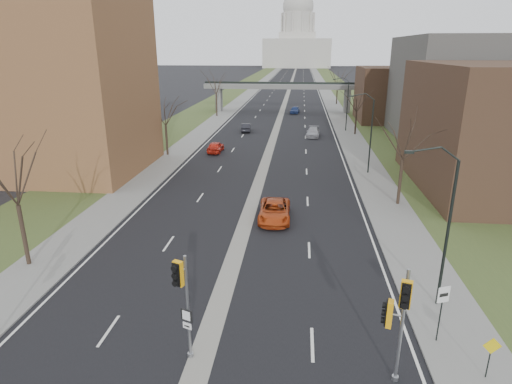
% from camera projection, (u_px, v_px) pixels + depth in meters
% --- Properties ---
extents(ground, '(700.00, 700.00, 0.00)m').
position_uv_depth(ground, '(199.00, 367.00, 18.75)').
color(ground, black).
rests_on(ground, ground).
extents(road_surface, '(20.00, 600.00, 0.01)m').
position_uv_depth(road_surface, '(290.00, 86.00, 160.18)').
color(road_surface, black).
rests_on(road_surface, ground).
extents(median_strip, '(1.20, 600.00, 0.02)m').
position_uv_depth(median_strip, '(290.00, 86.00, 160.18)').
color(median_strip, gray).
rests_on(median_strip, ground).
extents(sidewalk_right, '(4.00, 600.00, 0.12)m').
position_uv_depth(sidewalk_right, '(323.00, 86.00, 158.99)').
color(sidewalk_right, gray).
rests_on(sidewalk_right, ground).
extents(sidewalk_left, '(4.00, 600.00, 0.12)m').
position_uv_depth(sidewalk_left, '(259.00, 85.00, 161.33)').
color(sidewalk_left, gray).
rests_on(sidewalk_left, ground).
extents(grass_verge_right, '(8.00, 600.00, 0.10)m').
position_uv_depth(grass_verge_right, '(339.00, 86.00, 158.41)').
color(grass_verge_right, '#364922').
rests_on(grass_verge_right, ground).
extents(grass_verge_left, '(8.00, 600.00, 0.10)m').
position_uv_depth(grass_verge_left, '(243.00, 85.00, 161.92)').
color(grass_verge_left, '#364922').
rests_on(grass_verge_left, ground).
extents(apartment_building, '(25.00, 16.00, 22.00)m').
position_uv_depth(apartment_building, '(22.00, 71.00, 46.07)').
color(apartment_building, brown).
rests_on(apartment_building, ground).
extents(commercial_block_near, '(16.00, 20.00, 12.00)m').
position_uv_depth(commercial_block_near, '(509.00, 128.00, 40.90)').
color(commercial_block_near, '#462E20').
rests_on(commercial_block_near, ground).
extents(commercial_block_mid, '(18.00, 22.00, 15.00)m').
position_uv_depth(commercial_block_mid, '(465.00, 90.00, 62.66)').
color(commercial_block_mid, '#504E49').
rests_on(commercial_block_mid, ground).
extents(commercial_block_far, '(14.00, 14.00, 10.00)m').
position_uv_depth(commercial_block_far, '(396.00, 94.00, 81.02)').
color(commercial_block_far, '#462E20').
rests_on(commercial_block_far, ground).
extents(pedestrian_bridge, '(34.00, 3.00, 6.45)m').
position_uv_depth(pedestrian_bridge, '(282.00, 89.00, 92.64)').
color(pedestrian_bridge, slate).
rests_on(pedestrian_bridge, ground).
extents(capitol, '(48.00, 42.00, 55.75)m').
position_uv_depth(capitol, '(297.00, 41.00, 314.54)').
color(capitol, beige).
rests_on(capitol, ground).
extents(streetlight_near, '(2.61, 0.20, 8.70)m').
position_uv_depth(streetlight_near, '(438.00, 183.00, 21.12)').
color(streetlight_near, black).
rests_on(streetlight_near, sidewalk_right).
extents(streetlight_mid, '(2.61, 0.20, 8.70)m').
position_uv_depth(streetlight_mid, '(365.00, 111.00, 45.64)').
color(streetlight_mid, black).
rests_on(streetlight_mid, sidewalk_right).
extents(streetlight_far, '(2.61, 0.20, 8.70)m').
position_uv_depth(streetlight_far, '(343.00, 89.00, 70.15)').
color(streetlight_far, black).
rests_on(streetlight_far, sidewalk_right).
extents(tree_left_a, '(7.20, 7.20, 9.40)m').
position_uv_depth(tree_left_a, '(11.00, 166.00, 25.45)').
color(tree_left_a, '#382B21').
rests_on(tree_left_a, sidewalk_left).
extents(tree_left_b, '(6.75, 6.75, 8.81)m').
position_uv_depth(tree_left_b, '(165.00, 107.00, 53.86)').
color(tree_left_b, '#382B21').
rests_on(tree_left_b, sidewalk_left).
extents(tree_left_c, '(7.65, 7.65, 9.99)m').
position_uv_depth(tree_left_c, '(216.00, 81.00, 85.66)').
color(tree_left_c, '#382B21').
rests_on(tree_left_c, sidewalk_left).
extents(tree_right_a, '(7.20, 7.20, 9.40)m').
position_uv_depth(tree_right_a, '(406.00, 131.00, 36.11)').
color(tree_right_a, '#382B21').
rests_on(tree_right_a, sidewalk_right).
extents(tree_right_b, '(6.30, 6.30, 8.22)m').
position_uv_depth(tree_right_b, '(358.00, 98.00, 67.49)').
color(tree_right_b, '#382B21').
rests_on(tree_right_b, sidewalk_right).
extents(tree_right_c, '(7.65, 7.65, 9.99)m').
position_uv_depth(tree_right_c, '(338.00, 75.00, 104.81)').
color(tree_right_c, '#382B21').
rests_on(tree_right_c, sidewalk_right).
extents(signal_pole_median, '(0.72, 0.85, 5.07)m').
position_uv_depth(signal_pole_median, '(183.00, 291.00, 18.02)').
color(signal_pole_median, gray).
rests_on(signal_pole_median, ground).
extents(signal_pole_right, '(0.88, 1.13, 5.24)m').
position_uv_depth(signal_pole_right, '(398.00, 312.00, 16.82)').
color(signal_pole_right, gray).
rests_on(signal_pole_right, ground).
extents(speed_limit_sign, '(0.59, 0.27, 2.90)m').
position_uv_depth(speed_limit_sign, '(442.00, 304.00, 19.64)').
color(speed_limit_sign, black).
rests_on(speed_limit_sign, sidewalk_right).
extents(warning_sign, '(0.77, 0.06, 1.98)m').
position_uv_depth(warning_sign, '(491.00, 352.00, 17.61)').
color(warning_sign, black).
rests_on(warning_sign, sidewalk_right).
extents(car_left_near, '(1.80, 4.36, 1.48)m').
position_uv_depth(car_left_near, '(215.00, 147.00, 57.36)').
color(car_left_near, red).
rests_on(car_left_near, ground).
extents(car_left_far, '(1.84, 4.32, 1.39)m').
position_uv_depth(car_left_far, '(246.00, 127.00, 71.75)').
color(car_left_far, black).
rests_on(car_left_far, ground).
extents(car_right_near, '(2.63, 5.48, 1.51)m').
position_uv_depth(car_right_near, '(275.00, 211.00, 34.70)').
color(car_right_near, '#B33D13').
rests_on(car_right_near, ground).
extents(car_right_mid, '(2.36, 4.99, 1.41)m').
position_uv_depth(car_right_mid, '(313.00, 132.00, 67.57)').
color(car_right_mid, '#94949B').
rests_on(car_right_mid, ground).
extents(car_right_far, '(2.21, 4.48, 1.47)m').
position_uv_depth(car_right_far, '(295.00, 110.00, 92.01)').
color(car_right_far, navy).
rests_on(car_right_far, ground).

